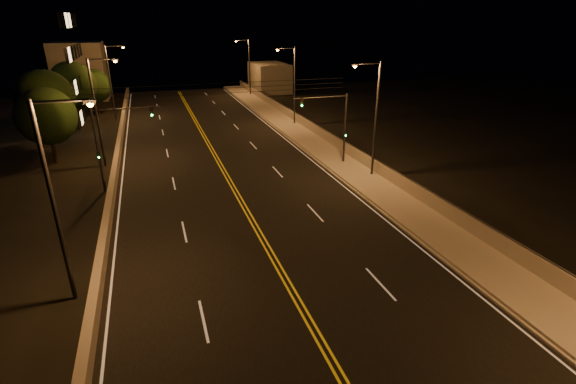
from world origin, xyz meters
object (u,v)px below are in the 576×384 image
object	(u,v)px
streetlight_4	(58,193)
streetlight_6	(112,78)
tree_1	(45,98)
streetlight_1	(374,114)
streetlight_2	(293,82)
streetlight_3	(248,64)
tree_2	(73,84)
traffic_signal_right	(336,122)
tree_3	(94,86)
traffic_signal_left	(110,139)
tree_0	(46,116)
streetlight_5	(98,106)

from	to	relation	value
streetlight_4	streetlight_6	distance (m)	41.95
streetlight_6	tree_1	world-z (taller)	streetlight_6
streetlight_1	tree_1	world-z (taller)	streetlight_1
streetlight_2	streetlight_3	world-z (taller)	same
tree_1	tree_2	xyz separation A→B (m)	(1.28, 10.44, -0.04)
streetlight_2	streetlight_6	size ratio (longest dim) A/B	1.00
traffic_signal_right	streetlight_4	bearing A→B (deg)	-144.10
tree_1	tree_3	size ratio (longest dim) A/B	1.25
streetlight_3	tree_1	xyz separation A→B (m)	(-27.52, -23.68, -0.56)
streetlight_2	streetlight_6	world-z (taller)	same
traffic_signal_left	traffic_signal_right	bearing A→B (deg)	0.00
streetlight_4	tree_0	world-z (taller)	streetlight_4
traffic_signal_right	streetlight_6	bearing A→B (deg)	126.02
streetlight_3	streetlight_4	distance (m)	58.81
streetlight_1	tree_3	world-z (taller)	streetlight_1
traffic_signal_right	tree_2	bearing A→B (deg)	132.47
streetlight_6	traffic_signal_right	size ratio (longest dim) A/B	1.46
streetlight_4	tree_2	xyz separation A→B (m)	(-4.78, 41.51, -0.60)
streetlight_2	traffic_signal_left	distance (m)	26.12
streetlight_3	streetlight_5	size ratio (longest dim) A/B	1.00
streetlight_1	tree_2	bearing A→B (deg)	130.25
traffic_signal_left	tree_0	xyz separation A→B (m)	(-5.82, 8.98, 0.33)
streetlight_3	tree_1	distance (m)	36.31
streetlight_4	streetlight_6	size ratio (longest dim) A/B	1.00
streetlight_2	tree_1	distance (m)	27.53
streetlight_2	traffic_signal_left	bearing A→B (deg)	-141.39
streetlight_4	tree_2	bearing A→B (deg)	96.56
streetlight_2	streetlight_5	bearing A→B (deg)	-155.80
streetlight_5	traffic_signal_right	bearing A→B (deg)	-18.35
traffic_signal_left	tree_2	size ratio (longest dim) A/B	0.84
streetlight_5	tree_2	size ratio (longest dim) A/B	1.23
streetlight_4	traffic_signal_left	size ratio (longest dim) A/B	1.46
tree_0	tree_2	bearing A→B (deg)	90.14
streetlight_5	tree_1	bearing A→B (deg)	121.27
streetlight_1	tree_1	distance (m)	34.36
streetlight_1	streetlight_3	bearing A→B (deg)	90.00
streetlight_2	tree_3	xyz separation A→B (m)	(-24.25, 15.57, -1.54)
streetlight_4	streetlight_5	bearing A→B (deg)	90.00
streetlight_4	traffic_signal_left	world-z (taller)	streetlight_4
streetlight_5	traffic_signal_left	xyz separation A→B (m)	(1.09, -6.63, -1.41)
tree_2	tree_1	bearing A→B (deg)	-97.00
streetlight_6	streetlight_1	bearing A→B (deg)	-55.67
streetlight_6	traffic_signal_left	world-z (taller)	streetlight_6
streetlight_4	streetlight_6	xyz separation A→B (m)	(0.00, 41.95, 0.00)
streetlight_3	tree_3	xyz separation A→B (m)	(-24.25, -8.44, -1.54)
tree_0	tree_2	size ratio (longest dim) A/B	0.90
streetlight_3	tree_2	size ratio (longest dim) A/B	1.23
streetlight_1	traffic_signal_right	bearing A→B (deg)	110.61
streetlight_6	tree_2	distance (m)	4.83
tree_3	streetlight_1	bearing A→B (deg)	-55.89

